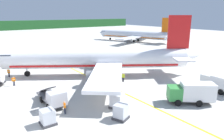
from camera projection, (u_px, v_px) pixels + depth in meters
The scene contains 15 objects.
ground at pixel (86, 49), 73.82m from camera, with size 240.00×320.00×0.20m, color #B7B5AD.
distant_treeline at pixel (15, 25), 159.12m from camera, with size 216.00×6.00×6.98m, color #1E5123.
airliner_foreground at pixel (98, 59), 41.48m from camera, with size 36.61×31.17×11.90m.
airliner_mid_apron at pixel (135, 35), 92.81m from camera, with size 29.56×35.11×10.58m.
service_truck_fuel at pixel (192, 92), 28.81m from camera, with size 6.19×5.66×2.97m.
service_truck_catering at pixel (220, 83), 33.10m from camera, with size 2.73×6.07×2.63m.
service_truck_pushback at pixel (54, 98), 28.07m from camera, with size 2.54×7.00×2.73m.
cargo_container_near at pixel (48, 117), 23.38m from camera, with size 1.65×1.65×1.94m.
cargo_container_mid at pixel (117, 101), 27.64m from camera, with size 2.38×2.38×2.09m.
cargo_container_far at pixel (121, 112), 24.63m from camera, with size 2.14×2.14×1.95m.
crew_marshaller at pixel (14, 80), 35.96m from camera, with size 0.63×0.28×1.69m.
crew_loader_left at pixel (9, 72), 41.04m from camera, with size 0.48×0.48×1.64m.
crew_loader_right at pixel (65, 106), 25.90m from camera, with size 0.31×0.62×1.69m.
crew_supervisor at pixel (123, 77), 38.12m from camera, with size 0.42×0.56×1.66m.
apron_guide_line at pixel (103, 83), 37.54m from camera, with size 0.30×60.00×0.01m, color yellow.
Camera 1 is at (-35.67, -16.54, 12.16)m, focal length 33.35 mm.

